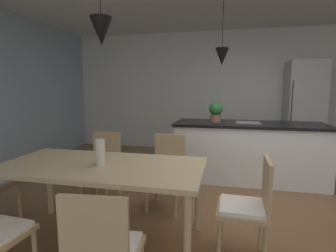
% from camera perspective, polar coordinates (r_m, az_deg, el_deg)
% --- Properties ---
extents(ground_plane, '(10.00, 8.40, 0.04)m').
position_cam_1_polar(ground_plane, '(3.22, 20.64, -18.88)').
color(ground_plane, brown).
extents(wall_back_kitchen, '(10.00, 0.12, 2.70)m').
position_cam_1_polar(wall_back_kitchen, '(6.12, 17.11, 7.14)').
color(wall_back_kitchen, silver).
rests_on(wall_back_kitchen, ground_plane).
extents(dining_table, '(1.85, 0.90, 0.74)m').
position_cam_1_polar(dining_table, '(2.47, -14.39, -9.62)').
color(dining_table, '#D1B284').
rests_on(dining_table, ground_plane).
extents(chair_near_right, '(0.44, 0.44, 0.87)m').
position_cam_1_polar(chair_near_right, '(1.72, -13.94, -25.23)').
color(chair_near_right, tan).
rests_on(chair_near_right, ground_plane).
extents(chair_far_right, '(0.43, 0.43, 0.87)m').
position_cam_1_polar(chair_far_right, '(3.13, -0.31, -9.35)').
color(chair_far_right, tan).
rests_on(chair_far_right, ground_plane).
extents(chair_far_left, '(0.42, 0.42, 0.87)m').
position_cam_1_polar(chair_far_left, '(3.41, -14.25, -8.15)').
color(chair_far_left, tan).
rests_on(chair_far_left, ground_plane).
extents(chair_kitchen_end, '(0.41, 0.41, 0.87)m').
position_cam_1_polar(chair_kitchen_end, '(2.30, 17.33, -16.35)').
color(chair_kitchen_end, tan).
rests_on(chair_kitchen_end, ground_plane).
extents(kitchen_island, '(2.26, 0.84, 0.91)m').
position_cam_1_polar(kitchen_island, '(4.24, 17.17, -5.23)').
color(kitchen_island, white).
rests_on(kitchen_island, ground_plane).
extents(refrigerator, '(0.68, 0.67, 1.97)m').
position_cam_1_polar(refrigerator, '(5.92, 27.61, 3.04)').
color(refrigerator, '#B2B5B7').
rests_on(refrigerator, ground_plane).
extents(pendant_over_table, '(0.19, 0.19, 0.92)m').
position_cam_1_polar(pendant_over_table, '(2.42, -14.45, 19.57)').
color(pendant_over_table, black).
extents(pendant_over_island_main, '(0.21, 0.21, 0.93)m').
position_cam_1_polar(pendant_over_island_main, '(4.15, 11.76, 14.72)').
color(pendant_over_island_main, black).
extents(potted_plant_on_island, '(0.21, 0.21, 0.32)m').
position_cam_1_polar(potted_plant_on_island, '(4.14, 10.48, 3.23)').
color(potted_plant_on_island, '#8C664C').
rests_on(potted_plant_on_island, kitchen_island).
extents(vase_on_dining_table, '(0.08, 0.08, 0.23)m').
position_cam_1_polar(vase_on_dining_table, '(2.41, -14.67, -5.53)').
color(vase_on_dining_table, silver).
rests_on(vase_on_dining_table, dining_table).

